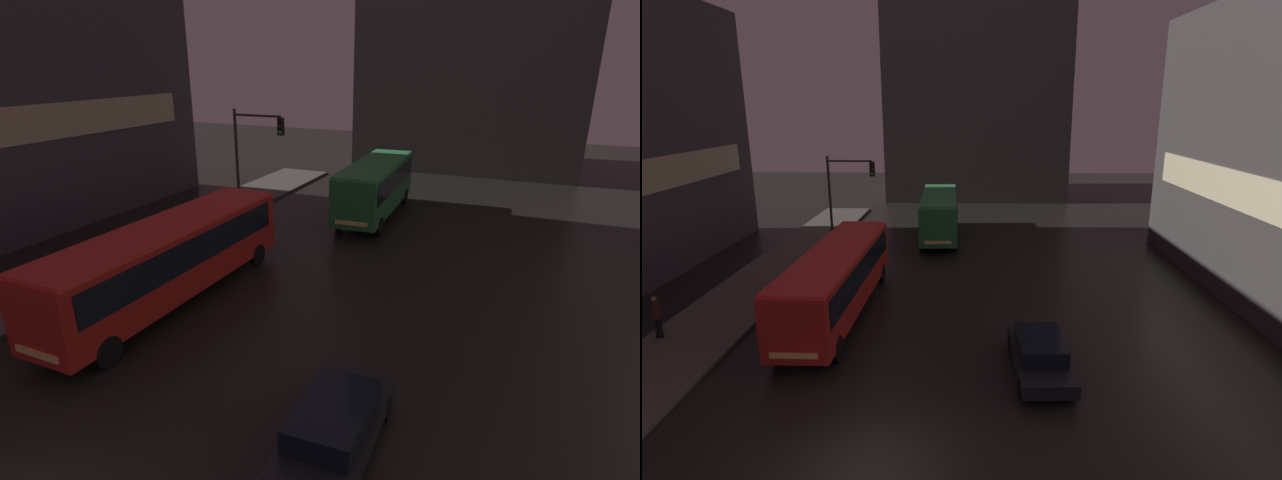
{
  "view_description": "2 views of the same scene",
  "coord_description": "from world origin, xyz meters",
  "views": [
    {
      "loc": [
        8.65,
        -3.55,
        8.82
      ],
      "look_at": [
        1.39,
        13.17,
        2.26
      ],
      "focal_mm": 28.0,
      "sensor_mm": 36.0,
      "label": 1
    },
    {
      "loc": [
        2.74,
        -11.27,
        9.55
      ],
      "look_at": [
        2.09,
        13.77,
        2.69
      ],
      "focal_mm": 28.0,
      "sensor_mm": 36.0,
      "label": 2
    }
  ],
  "objects": [
    {
      "name": "bus_near",
      "position": [
        -3.56,
        10.29,
        1.94
      ],
      "size": [
        2.64,
        11.68,
        3.14
      ],
      "rotation": [
        0.0,
        0.0,
        3.13
      ],
      "color": "#AD1E19",
      "rests_on": "ground"
    },
    {
      "name": "sidewalk_left",
      "position": [
        -9.0,
        10.0,
        0.07
      ],
      "size": [
        4.0,
        48.0,
        0.15
      ],
      "color": "#56514C",
      "rests_on": "ground"
    },
    {
      "name": "bus_far",
      "position": [
        0.18,
        24.16,
        2.0
      ],
      "size": [
        2.93,
        9.56,
        3.25
      ],
      "rotation": [
        0.0,
        0.0,
        3.19
      ],
      "color": "#236B38",
      "rests_on": "ground"
    },
    {
      "name": "traffic_light_main",
      "position": [
        -5.46,
        19.72,
        4.3
      ],
      "size": [
        3.01,
        0.35,
        6.41
      ],
      "color": "#2D2D2D",
      "rests_on": "ground"
    },
    {
      "name": "car_taxi",
      "position": [
        5.16,
        5.26,
        0.73
      ],
      "size": [
        2.08,
        4.78,
        1.4
      ],
      "rotation": [
        0.0,
        0.0,
        3.18
      ],
      "color": "black",
      "rests_on": "ground"
    }
  ]
}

